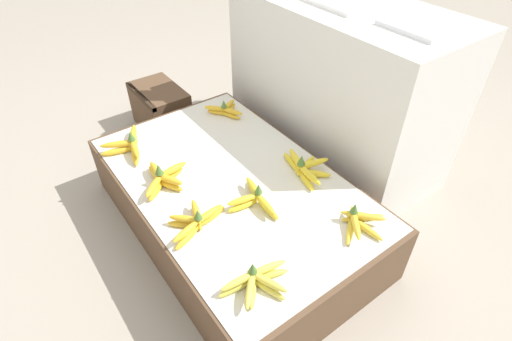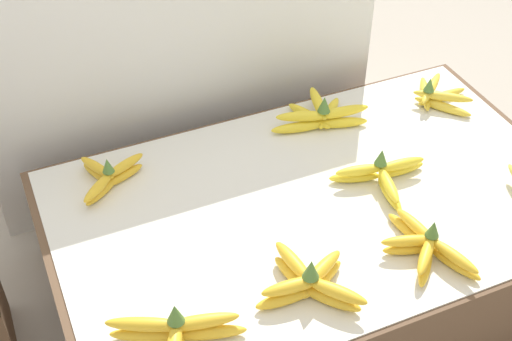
% 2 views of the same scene
% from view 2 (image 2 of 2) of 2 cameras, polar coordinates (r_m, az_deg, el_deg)
% --- Properties ---
extents(ground_plane, '(10.00, 10.00, 0.00)m').
position_cam_2_polar(ground_plane, '(1.85, 4.47, -8.64)').
color(ground_plane, '#A89E8E').
extents(display_platform, '(1.23, 0.76, 0.27)m').
position_cam_2_polar(display_platform, '(1.75, 4.70, -5.72)').
color(display_platform, brown).
rests_on(display_platform, ground_plane).
extents(back_vendor_table, '(1.08, 0.52, 0.79)m').
position_cam_2_polar(back_vendor_table, '(2.08, -7.76, 11.55)').
color(back_vendor_table, white).
rests_on(back_vendor_table, ground_plane).
extents(banana_bunch_front_left, '(0.26, 0.21, 0.10)m').
position_cam_2_polar(banana_bunch_front_left, '(1.37, -6.45, -13.03)').
color(banana_bunch_front_left, gold).
rests_on(banana_bunch_front_left, display_platform).
extents(banana_bunch_front_midleft, '(0.22, 0.23, 0.10)m').
position_cam_2_polar(banana_bunch_front_midleft, '(1.44, 4.31, -8.87)').
color(banana_bunch_front_midleft, gold).
rests_on(banana_bunch_front_midleft, display_platform).
extents(banana_bunch_front_midright, '(0.16, 0.25, 0.09)m').
position_cam_2_polar(banana_bunch_front_midright, '(1.55, 13.44, -5.96)').
color(banana_bunch_front_midright, gold).
rests_on(banana_bunch_front_midright, display_platform).
extents(banana_bunch_middle_midright, '(0.24, 0.18, 0.09)m').
position_cam_2_polar(banana_bunch_middle_midright, '(1.70, 10.07, -0.35)').
color(banana_bunch_middle_midright, yellow).
rests_on(banana_bunch_middle_midright, display_platform).
extents(banana_bunch_back_left, '(0.18, 0.17, 0.08)m').
position_cam_2_polar(banana_bunch_back_left, '(1.71, -11.80, -0.42)').
color(banana_bunch_back_left, gold).
rests_on(banana_bunch_back_left, display_platform).
extents(banana_bunch_back_midright, '(0.26, 0.17, 0.10)m').
position_cam_2_polar(banana_bunch_back_midright, '(1.86, 5.18, 4.44)').
color(banana_bunch_back_midright, yellow).
rests_on(banana_bunch_back_midright, display_platform).
extents(banana_bunch_back_right, '(0.17, 0.22, 0.09)m').
position_cam_2_polar(banana_bunch_back_right, '(1.99, 14.22, 5.85)').
color(banana_bunch_back_right, gold).
rests_on(banana_bunch_back_right, display_platform).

